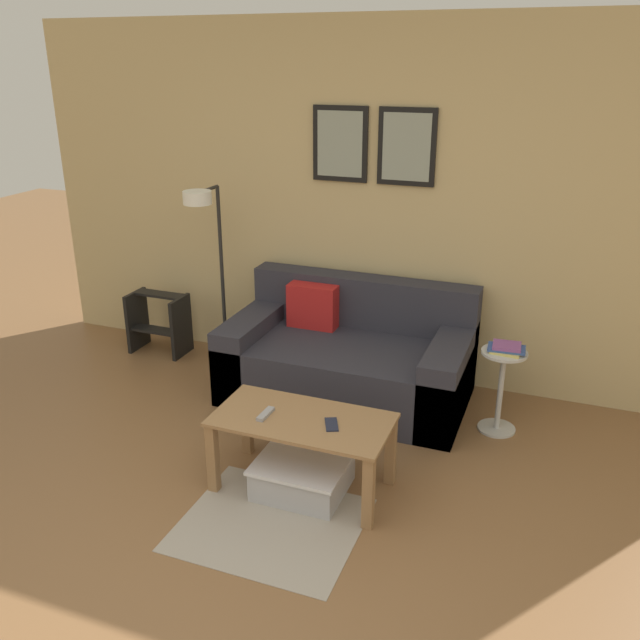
{
  "coord_description": "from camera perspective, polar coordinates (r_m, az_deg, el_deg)",
  "views": [
    {
      "loc": [
        1.29,
        -1.78,
        2.28
      ],
      "look_at": [
        -0.02,
        1.64,
        0.85
      ],
      "focal_mm": 38.0,
      "sensor_mm": 36.0,
      "label": 1
    }
  ],
  "objects": [
    {
      "name": "step_stool",
      "position": [
        5.66,
        -13.43,
        -0.11
      ],
      "size": [
        0.45,
        0.28,
        0.49
      ],
      "color": "black",
      "rests_on": "ground_plane"
    },
    {
      "name": "remote_control",
      "position": [
        3.76,
        -4.61,
        -7.89
      ],
      "size": [
        0.05,
        0.15,
        0.02
      ],
      "primitive_type": "cube",
      "rotation": [
        0.0,
        0.0,
        -0.04
      ],
      "color": "#99999E",
      "rests_on": "coffee_table"
    },
    {
      "name": "cell_phone",
      "position": [
        3.66,
        0.98,
        -8.79
      ],
      "size": [
        0.12,
        0.15,
        0.01
      ],
      "primitive_type": "cube",
      "rotation": [
        0.0,
        0.0,
        0.43
      ],
      "color": "#1E2338",
      "rests_on": "coffee_table"
    },
    {
      "name": "storage_bin",
      "position": [
        3.88,
        -1.48,
        -12.91
      ],
      "size": [
        0.5,
        0.45,
        0.19
      ],
      "color": "#B2B2B7",
      "rests_on": "ground_plane"
    },
    {
      "name": "book_stack",
      "position": [
        4.38,
        15.44,
        -2.31
      ],
      "size": [
        0.24,
        0.18,
        0.05
      ],
      "color": "#D8C666",
      "rests_on": "side_table"
    },
    {
      "name": "floor_lamp",
      "position": [
        4.99,
        -9.32,
        5.82
      ],
      "size": [
        0.25,
        0.51,
        1.42
      ],
      "color": "black",
      "rests_on": "ground_plane"
    },
    {
      "name": "coffee_table",
      "position": [
        3.77,
        -1.51,
        -9.4
      ],
      "size": [
        0.98,
        0.5,
        0.44
      ],
      "color": "#997047",
      "rests_on": "ground_plane"
    },
    {
      "name": "side_table",
      "position": [
        4.48,
        15.0,
        -5.22
      ],
      "size": [
        0.29,
        0.29,
        0.56
      ],
      "color": "silver",
      "rests_on": "ground_plane"
    },
    {
      "name": "couch",
      "position": [
        4.8,
        2.4,
        -3.29
      ],
      "size": [
        1.67,
        0.93,
        0.79
      ],
      "color": "#2D2D38",
      "rests_on": "ground_plane"
    },
    {
      "name": "wall_back",
      "position": [
        4.91,
        5.42,
        9.52
      ],
      "size": [
        5.6,
        0.09,
        2.55
      ],
      "color": "tan",
      "rests_on": "ground_plane"
    },
    {
      "name": "area_rug",
      "position": [
        3.7,
        -4.18,
        -16.76
      ],
      "size": [
        0.92,
        0.8,
        0.01
      ],
      "primitive_type": "cube",
      "color": "#A39989",
      "rests_on": "ground_plane"
    }
  ]
}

